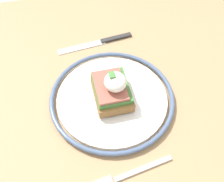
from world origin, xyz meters
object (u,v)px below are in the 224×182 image
fork (128,174)px  sandwich (112,89)px  plate (112,98)px  knife (101,42)px

fork → sandwich: bearing=-3.2°
plate → sandwich: (-0.00, -0.00, 0.03)m
sandwich → plate: bearing=88.9°
plate → sandwich: bearing=-91.1°
plate → fork: 0.17m
fork → knife: knife is taller
fork → knife: size_ratio=0.78×
plate → fork: bearing=177.1°
plate → fork: size_ratio=1.78×
knife → sandwich: bearing=175.5°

